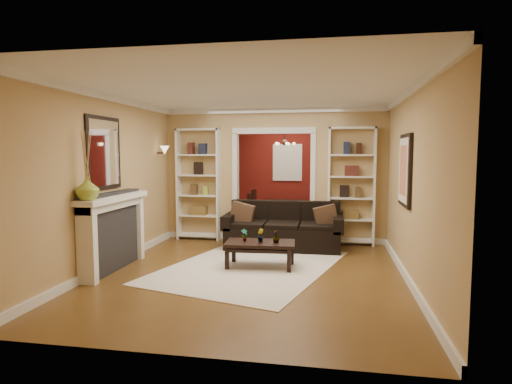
% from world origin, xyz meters
% --- Properties ---
extents(floor, '(8.00, 8.00, 0.00)m').
position_xyz_m(floor, '(0.00, 0.00, 0.00)').
color(floor, brown).
rests_on(floor, ground).
extents(ceiling, '(8.00, 8.00, 0.00)m').
position_xyz_m(ceiling, '(0.00, 0.00, 2.70)').
color(ceiling, white).
rests_on(ceiling, ground).
extents(wall_back, '(8.00, 0.00, 8.00)m').
position_xyz_m(wall_back, '(0.00, 4.00, 1.35)').
color(wall_back, tan).
rests_on(wall_back, ground).
extents(wall_front, '(8.00, 0.00, 8.00)m').
position_xyz_m(wall_front, '(0.00, -4.00, 1.35)').
color(wall_front, tan).
rests_on(wall_front, ground).
extents(wall_left, '(0.00, 8.00, 8.00)m').
position_xyz_m(wall_left, '(-2.25, 0.00, 1.35)').
color(wall_left, tan).
rests_on(wall_left, ground).
extents(wall_right, '(0.00, 8.00, 8.00)m').
position_xyz_m(wall_right, '(2.25, 0.00, 1.35)').
color(wall_right, tan).
rests_on(wall_right, ground).
extents(partition_wall, '(4.50, 0.15, 2.70)m').
position_xyz_m(partition_wall, '(0.00, 1.20, 1.35)').
color(partition_wall, tan).
rests_on(partition_wall, floor).
extents(red_back_panel, '(4.44, 0.04, 2.64)m').
position_xyz_m(red_back_panel, '(0.00, 3.97, 1.32)').
color(red_back_panel, maroon).
rests_on(red_back_panel, floor).
extents(dining_window, '(0.78, 0.03, 0.98)m').
position_xyz_m(dining_window, '(0.00, 3.93, 1.55)').
color(dining_window, '#8CA5CC').
rests_on(dining_window, wall_back).
extents(area_rug, '(3.11, 3.75, 0.01)m').
position_xyz_m(area_rug, '(-0.07, -0.95, 0.01)').
color(area_rug, silver).
rests_on(area_rug, floor).
extents(sofa, '(2.22, 0.96, 0.87)m').
position_xyz_m(sofa, '(0.29, 0.45, 0.43)').
color(sofa, black).
rests_on(sofa, floor).
extents(pillow_left, '(0.45, 0.18, 0.44)m').
position_xyz_m(pillow_left, '(-0.50, 0.43, 0.64)').
color(pillow_left, brown).
rests_on(pillow_left, sofa).
extents(pillow_right, '(0.42, 0.21, 0.40)m').
position_xyz_m(pillow_right, '(1.07, 0.43, 0.63)').
color(pillow_right, brown).
rests_on(pillow_right, sofa).
extents(coffee_table, '(1.12, 0.66, 0.41)m').
position_xyz_m(coffee_table, '(0.08, -0.96, 0.20)').
color(coffee_table, black).
rests_on(coffee_table, floor).
extents(plant_left, '(0.12, 0.11, 0.20)m').
position_xyz_m(plant_left, '(-0.17, -0.96, 0.51)').
color(plant_left, '#336626').
rests_on(plant_left, coffee_table).
extents(plant_center, '(0.13, 0.14, 0.21)m').
position_xyz_m(plant_center, '(0.08, -0.96, 0.51)').
color(plant_center, '#336626').
rests_on(plant_center, coffee_table).
extents(plant_right, '(0.14, 0.14, 0.20)m').
position_xyz_m(plant_right, '(0.33, -0.96, 0.51)').
color(plant_right, '#336626').
rests_on(plant_right, coffee_table).
extents(bookshelf_left, '(0.90, 0.30, 2.30)m').
position_xyz_m(bookshelf_left, '(-1.55, 1.03, 1.15)').
color(bookshelf_left, white).
rests_on(bookshelf_left, floor).
extents(bookshelf_right, '(0.90, 0.30, 2.30)m').
position_xyz_m(bookshelf_right, '(1.55, 1.03, 1.15)').
color(bookshelf_right, white).
rests_on(bookshelf_right, floor).
extents(fireplace, '(0.32, 1.70, 1.16)m').
position_xyz_m(fireplace, '(-2.09, -1.50, 0.58)').
color(fireplace, white).
rests_on(fireplace, floor).
extents(vase, '(0.39, 0.39, 0.32)m').
position_xyz_m(vase, '(-2.09, -2.20, 1.32)').
color(vase, '#9AB43A').
rests_on(vase, fireplace).
extents(mirror, '(0.03, 0.95, 1.10)m').
position_xyz_m(mirror, '(-2.23, -1.50, 1.80)').
color(mirror, silver).
rests_on(mirror, wall_left).
extents(wall_sconce, '(0.18, 0.18, 0.22)m').
position_xyz_m(wall_sconce, '(-2.15, 0.55, 1.83)').
color(wall_sconce, '#FFE0A5').
rests_on(wall_sconce, wall_left).
extents(framed_art, '(0.04, 0.85, 1.05)m').
position_xyz_m(framed_art, '(2.21, -1.00, 1.55)').
color(framed_art, black).
rests_on(framed_art, wall_right).
extents(dining_table, '(1.71, 0.95, 0.60)m').
position_xyz_m(dining_table, '(0.06, 2.68, 0.30)').
color(dining_table, black).
rests_on(dining_table, floor).
extents(dining_chair_nw, '(0.58, 0.58, 0.89)m').
position_xyz_m(dining_chair_nw, '(-0.49, 2.38, 0.44)').
color(dining_chair_nw, black).
rests_on(dining_chair_nw, floor).
extents(dining_chair_ne, '(0.50, 0.50, 0.82)m').
position_xyz_m(dining_chair_ne, '(0.61, 2.38, 0.41)').
color(dining_chair_ne, black).
rests_on(dining_chair_ne, floor).
extents(dining_chair_sw, '(0.52, 0.52, 0.93)m').
position_xyz_m(dining_chair_sw, '(-0.49, 2.98, 0.46)').
color(dining_chair_sw, black).
rests_on(dining_chair_sw, floor).
extents(dining_chair_se, '(0.53, 0.53, 0.81)m').
position_xyz_m(dining_chair_se, '(0.61, 2.98, 0.40)').
color(dining_chair_se, black).
rests_on(dining_chair_se, floor).
extents(chandelier, '(0.50, 0.50, 0.30)m').
position_xyz_m(chandelier, '(0.00, 2.70, 2.02)').
color(chandelier, '#3C211B').
rests_on(chandelier, ceiling).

